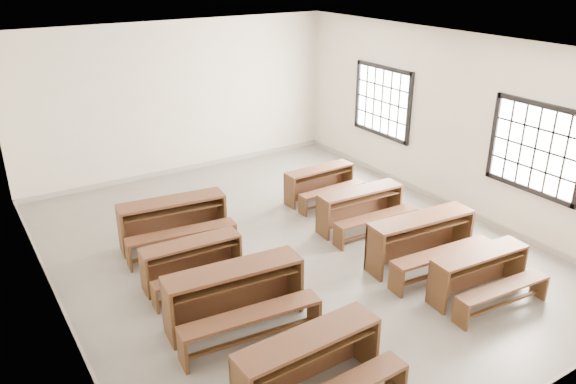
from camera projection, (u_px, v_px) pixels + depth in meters
room at (293, 120)px, 8.30m from camera, size 8.50×8.50×3.20m
desk_set_0 at (311, 363)px, 5.90m from camera, size 1.69×0.92×0.75m
desk_set_1 at (236, 293)px, 7.07m from camera, size 1.85×1.09×0.80m
desk_set_2 at (193, 260)px, 8.02m from camera, size 1.47×0.81×0.65m
desk_set_3 at (174, 219)px, 9.07m from camera, size 1.81×1.08×0.77m
desk_set_4 at (481, 272)px, 7.69m from camera, size 1.54×0.88×0.67m
desk_set_5 at (423, 238)px, 8.47m from camera, size 1.80×1.04×0.78m
desk_set_6 at (362, 206)px, 9.64m from camera, size 1.59×0.88×0.70m
desk_set_7 at (321, 182)px, 10.78m from camera, size 1.43×0.77×0.64m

